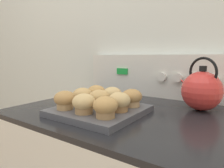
% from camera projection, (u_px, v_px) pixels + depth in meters
% --- Properties ---
extents(wall_back, '(8.00, 0.05, 2.40)m').
position_uv_depth(wall_back, '(159.00, 41.00, 1.06)').
color(wall_back, silver).
rests_on(wall_back, ground_plane).
extents(control_panel, '(0.77, 0.07, 0.22)m').
position_uv_depth(control_panel, '(154.00, 76.00, 1.04)').
color(control_panel, silver).
rests_on(control_panel, stove_range).
extents(muffin_pan, '(0.30, 0.30, 0.02)m').
position_uv_depth(muffin_pan, '(100.00, 111.00, 0.73)').
color(muffin_pan, '#4C4C51').
rests_on(muffin_pan, stove_range).
extents(muffin_r0_c0, '(0.08, 0.08, 0.07)m').
position_uv_depth(muffin_r0_c0, '(65.00, 100.00, 0.70)').
color(muffin_r0_c0, tan).
rests_on(muffin_r0_c0, muffin_pan).
extents(muffin_r0_c1, '(0.08, 0.08, 0.07)m').
position_uv_depth(muffin_r0_c1, '(84.00, 103.00, 0.65)').
color(muffin_r0_c1, '#A37A4C').
rests_on(muffin_r0_c1, muffin_pan).
extents(muffin_r0_c2, '(0.08, 0.08, 0.07)m').
position_uv_depth(muffin_r0_c2, '(105.00, 107.00, 0.61)').
color(muffin_r0_c2, '#A37A4C').
rests_on(muffin_r0_c2, muffin_pan).
extents(muffin_r1_c0, '(0.08, 0.08, 0.07)m').
position_uv_depth(muffin_r1_c0, '(83.00, 96.00, 0.77)').
color(muffin_r1_c0, olive).
rests_on(muffin_r1_c0, muffin_pan).
extents(muffin_r1_c1, '(0.08, 0.08, 0.07)m').
position_uv_depth(muffin_r1_c1, '(99.00, 99.00, 0.73)').
color(muffin_r1_c1, olive).
rests_on(muffin_r1_c1, muffin_pan).
extents(muffin_r1_c2, '(0.08, 0.08, 0.07)m').
position_uv_depth(muffin_r1_c2, '(119.00, 102.00, 0.68)').
color(muffin_r1_c2, olive).
rests_on(muffin_r1_c2, muffin_pan).
extents(muffin_r2_c0, '(0.08, 0.08, 0.07)m').
position_uv_depth(muffin_r2_c0, '(96.00, 93.00, 0.84)').
color(muffin_r2_c0, tan).
rests_on(muffin_r2_c0, muffin_pan).
extents(muffin_r2_c1, '(0.08, 0.08, 0.07)m').
position_uv_depth(muffin_r2_c1, '(112.00, 95.00, 0.79)').
color(muffin_r2_c1, tan).
rests_on(muffin_r2_c1, muffin_pan).
extents(muffin_r2_c2, '(0.08, 0.08, 0.07)m').
position_uv_depth(muffin_r2_c2, '(132.00, 98.00, 0.74)').
color(muffin_r2_c2, tan).
rests_on(muffin_r2_c2, muffin_pan).
extents(tea_kettle, '(0.19, 0.15, 0.21)m').
position_uv_depth(tea_kettle, '(201.00, 90.00, 0.77)').
color(tea_kettle, red).
rests_on(tea_kettle, stove_range).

